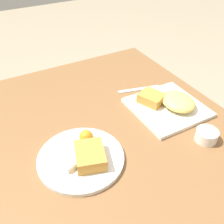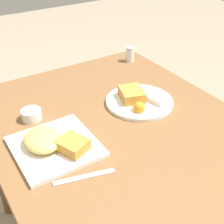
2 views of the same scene
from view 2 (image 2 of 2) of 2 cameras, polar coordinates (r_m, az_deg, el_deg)
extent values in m
cube|color=brown|center=(1.11, 1.07, -2.90)|extent=(1.05, 0.86, 0.04)
cylinder|color=brown|center=(1.80, 2.74, -0.73)|extent=(0.05, 0.05, 0.67)
cube|color=white|center=(1.01, -10.35, -6.23)|extent=(0.25, 0.25, 0.01)
ellipsoid|color=#EAC660|center=(1.00, -12.61, -4.94)|extent=(0.14, 0.11, 0.04)
cube|color=#C68938|center=(0.96, -7.24, -6.00)|extent=(0.11, 0.10, 0.04)
cylinder|color=white|center=(1.21, 5.02, 1.88)|extent=(0.26, 0.26, 0.01)
cube|color=#C68938|center=(1.21, 3.60, 3.26)|extent=(0.12, 0.11, 0.04)
cube|color=beige|center=(1.22, 7.33, 2.74)|extent=(0.13, 0.08, 0.02)
sphere|color=orange|center=(1.14, 4.98, 0.79)|extent=(0.04, 0.04, 0.04)
cylinder|color=white|center=(1.15, -14.51, -0.50)|extent=(0.07, 0.07, 0.04)
cylinder|color=#D1B775|center=(1.14, -14.63, 0.23)|extent=(0.06, 0.06, 0.00)
cylinder|color=white|center=(1.55, 3.31, 10.28)|extent=(0.04, 0.04, 0.06)
cylinder|color=white|center=(1.56, 3.29, 9.82)|extent=(0.03, 0.03, 0.03)
cylinder|color=silver|center=(1.54, 3.35, 11.51)|extent=(0.04, 0.04, 0.01)
cube|color=silver|center=(0.90, -5.08, -11.74)|extent=(0.06, 0.18, 0.00)
camera|label=1|loc=(1.55, -0.73, 32.08)|focal=42.00mm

